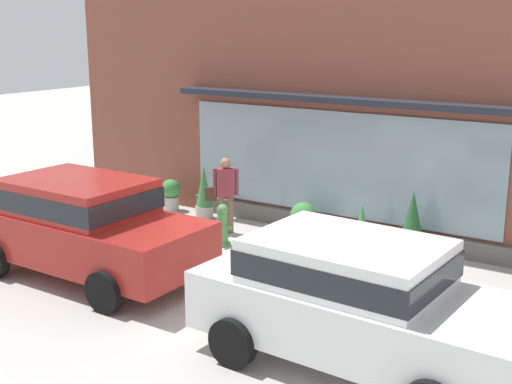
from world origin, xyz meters
name	(u,v)px	position (x,y,z in m)	size (l,w,h in m)	color
ground_plane	(257,278)	(0.00, 0.00, 0.00)	(60.00, 60.00, 0.00)	#B2AFA8
curb_strip	(250,279)	(0.00, -0.20, 0.06)	(14.00, 0.24, 0.12)	#B2B2AD
storefront	(344,117)	(0.00, 3.19, 2.40)	(14.00, 0.81, 4.92)	brown
fire_hydrant	(223,225)	(-1.53, 1.13, 0.41)	(0.39, 0.35, 0.83)	#4C8C47
pedestrian_with_handbag	(225,190)	(-1.97, 1.82, 0.92)	(0.62, 0.44, 1.58)	brown
parked_car_white	(356,297)	(2.68, -1.86, 0.93)	(4.27, 2.15, 1.65)	white
parked_car_red	(84,222)	(-2.53, -1.47, 0.95)	(4.29, 2.09, 1.68)	maroon
potted_plant_low_front	(204,193)	(-3.01, 2.47, 0.57)	(0.39, 0.39, 1.18)	#B7B2A3
potted_plant_corner_tall	(303,219)	(-0.44, 2.36, 0.40)	(0.53, 0.53, 0.75)	#4C4C51
potted_plant_window_center	(412,226)	(1.79, 2.45, 0.61)	(0.49, 0.49, 1.26)	#4C4C51
potted_plant_window_right	(171,193)	(-4.05, 2.56, 0.40)	(0.44, 0.44, 0.73)	#B7B2A3
potted_plant_trailing_edge	(362,229)	(0.87, 2.28, 0.43)	(0.31, 0.31, 0.91)	#33473D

